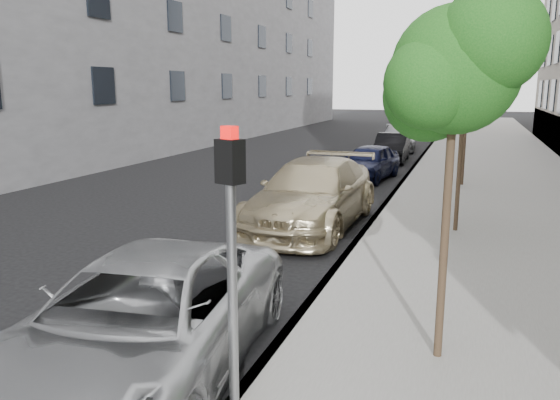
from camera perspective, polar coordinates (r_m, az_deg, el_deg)
The scene contains 12 objects.
ground at distance 7.07m, azimuth -13.16°, elevation -17.85°, with size 160.00×160.00×0.00m, color black.
sidewalk at distance 29.34m, azimuth 21.01°, elevation 4.34°, with size 6.40×72.00×0.14m, color gray.
curb at distance 29.41m, azimuth 14.91°, elevation 4.74°, with size 0.15×72.00×0.14m, color #9E9B93.
tree_near at distance 6.63m, azimuth 18.10°, elevation 12.83°, with size 1.78×1.58×4.39m.
tree_mid at distance 13.13m, azimuth 18.86°, elevation 10.93°, with size 1.83×1.63×4.17m.
tree_far at distance 19.65m, azimuth 19.34°, elevation 13.69°, with size 1.69×1.49×5.04m.
signal_pole at distance 5.30m, azimuth -5.09°, elevation -4.24°, with size 0.29×0.25×2.96m.
minivan at distance 6.78m, azimuth -14.26°, elevation -12.27°, with size 2.45×5.31×1.48m, color #AEB0B3.
suv at distance 13.64m, azimuth 3.42°, elevation 0.63°, with size 2.33×5.73×1.66m, color tan.
sedan_blue at distance 20.94m, azimuth 9.29°, elevation 3.94°, with size 1.58×3.92×1.33m, color black.
sedan_black at distance 26.23m, azimuth 11.59°, elevation 5.39°, with size 1.40×4.00×1.32m, color black.
sedan_rear at distance 31.15m, azimuth 12.23°, elevation 6.36°, with size 1.90×4.67×1.35m, color gray.
Camera 1 is at (3.43, -5.13, 3.46)m, focal length 35.00 mm.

